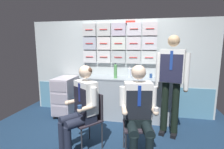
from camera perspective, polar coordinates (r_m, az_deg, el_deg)
The scene contains 13 objects.
ground at distance 3.06m, azimuth -2.19°, elevation -22.16°, with size 4.80×4.80×0.04m, color #172C44.
galley_bulkhead at distance 3.97m, azimuth 2.39°, elevation 2.59°, with size 4.20×0.14×2.15m.
galley_counter at distance 3.81m, azimuth 5.07°, elevation -7.77°, with size 1.90×0.53×0.91m.
service_trolley at distance 4.09m, azimuth -15.09°, elevation -6.58°, with size 0.40×0.65×0.88m.
folding_chair_left at distance 2.77m, azimuth -7.07°, elevation -12.77°, with size 0.56×0.56×0.86m.
crew_member_left at distance 2.63m, azimuth -10.10°, elevation -9.74°, with size 0.64×0.68×1.30m.
folding_chair_right at distance 2.65m, azimuth 8.16°, elevation -13.95°, with size 0.47×0.47×0.86m.
crew_member_right at distance 2.42m, azimuth 8.82°, elevation -10.95°, with size 0.54×0.69×1.33m.
crew_member_standing at distance 3.13m, azimuth 19.13°, elevation -0.53°, with size 0.53×0.35×1.76m.
water_bottle_short at distance 3.72m, azimuth 5.84°, elevation 0.69°, with size 0.07×0.07×0.23m.
sparkling_bottle_green at distance 3.62m, azimuth 1.16°, elevation 1.18°, with size 0.07×0.07×0.32m.
coffee_cup_spare at distance 3.76m, azimuth 12.75°, elevation -0.36°, with size 0.06×0.06×0.09m.
paper_cup_tan at distance 3.69m, azimuth 9.71°, elevation -0.57°, with size 0.06×0.06×0.07m.
Camera 1 is at (0.63, -2.52, 1.59)m, focal length 27.62 mm.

